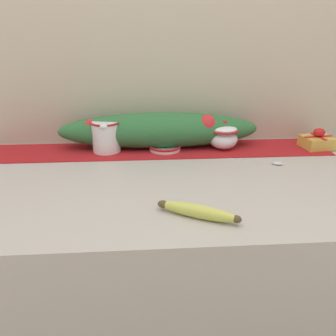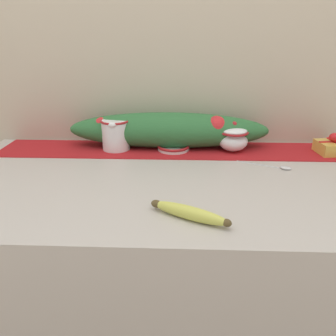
# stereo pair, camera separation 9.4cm
# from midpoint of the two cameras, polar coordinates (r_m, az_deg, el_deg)

# --- Properties ---
(countertop) EXTENTS (1.37, 0.72, 0.86)m
(countertop) POSITION_cam_midpoint_polar(r_m,az_deg,el_deg) (1.24, 1.84, -20.13)
(countertop) COLOR #B7B2AD
(countertop) RESTS_ON ground_plane
(back_wall) EXTENTS (2.17, 0.04, 2.40)m
(back_wall) POSITION_cam_midpoint_polar(r_m,az_deg,el_deg) (1.30, 2.45, 19.26)
(back_wall) COLOR #B7AD99
(back_wall) RESTS_ON ground_plane
(table_runner) EXTENTS (1.26, 0.20, 0.00)m
(table_runner) POSITION_cam_midpoint_polar(r_m,az_deg,el_deg) (1.23, 2.20, 3.13)
(table_runner) COLOR #A8191E
(table_runner) RESTS_ON countertop
(cream_pitcher) EXTENTS (0.11, 0.13, 0.12)m
(cream_pitcher) POSITION_cam_midpoint_polar(r_m,az_deg,el_deg) (1.23, -6.95, 5.98)
(cream_pitcher) COLOR white
(cream_pitcher) RESTS_ON countertop
(sugar_bowl) EXTENTS (0.11, 0.11, 0.11)m
(sugar_bowl) POSITION_cam_midpoint_polar(r_m,az_deg,el_deg) (1.24, 13.44, 5.09)
(sugar_bowl) COLOR white
(sugar_bowl) RESTS_ON countertop
(small_dish) EXTENTS (0.12, 0.12, 0.02)m
(small_dish) POSITION_cam_midpoint_polar(r_m,az_deg,el_deg) (1.23, 3.15, 3.63)
(small_dish) COLOR white
(small_dish) RESTS_ON countertop
(banana) EXTENTS (0.20, 0.12, 0.03)m
(banana) POSITION_cam_midpoint_polar(r_m,az_deg,el_deg) (0.78, 7.19, -7.83)
(banana) COLOR #CCD156
(banana) RESTS_ON countertop
(spoon) EXTENTS (0.17, 0.09, 0.01)m
(spoon) POSITION_cam_midpoint_polar(r_m,az_deg,el_deg) (1.14, 21.33, 0.09)
(spoon) COLOR silver
(spoon) RESTS_ON countertop
(gift_box) EXTENTS (0.12, 0.11, 0.08)m
(gift_box) POSITION_cam_midpoint_polar(r_m,az_deg,el_deg) (1.35, 28.70, 3.28)
(gift_box) COLOR gold
(gift_box) RESTS_ON countertop
(poinsettia_garland) EXTENTS (0.75, 0.15, 0.13)m
(poinsettia_garland) POSITION_cam_midpoint_polar(r_m,az_deg,el_deg) (1.24, 2.35, 6.66)
(poinsettia_garland) COLOR #2D6B38
(poinsettia_garland) RESTS_ON countertop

